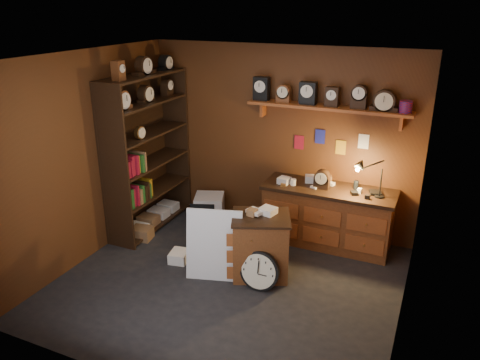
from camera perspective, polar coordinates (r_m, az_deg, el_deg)
The scene contains 11 objects.
floor at distance 5.90m, azimuth -1.42°, elevation -12.38°, with size 4.00×4.00×0.00m, color black.
room_shell at distance 5.23m, azimuth -0.64°, elevation 4.06°, with size 4.02×3.62×2.71m.
shelving_unit at distance 6.98m, azimuth -11.43°, elevation 4.00°, with size 0.47×1.60×2.58m.
workbench at distance 6.66m, azimuth 10.61°, elevation -3.98°, with size 1.81×0.66×1.36m.
low_cabinet at distance 5.85m, azimuth 2.50°, elevation -7.72°, with size 0.87×0.81×0.89m.
big_round_clock at distance 5.67m, azimuth 2.37°, elevation -11.01°, with size 0.49×0.16×0.49m.
white_panel at distance 6.02m, azimuth -3.11°, elevation -11.64°, with size 0.69×0.03×0.92m, color silver.
mini_fridge at distance 7.27m, azimuth -3.77°, elevation -3.58°, with size 0.56×0.58×0.45m.
floor_box_a at distance 6.98m, azimuth -11.88°, elevation -6.37°, with size 0.29×0.24×0.18m, color #926640.
floor_box_b at distance 6.35m, azimuth -7.42°, elevation -9.20°, with size 0.23×0.27×0.14m, color white.
floor_box_c at distance 6.63m, azimuth -4.92°, elevation -7.40°, with size 0.26×0.22×0.20m, color #926640.
Camera 1 is at (2.14, -4.44, 3.25)m, focal length 35.00 mm.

